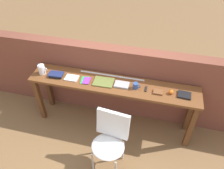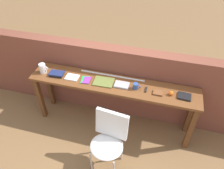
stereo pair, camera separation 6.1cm
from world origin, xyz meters
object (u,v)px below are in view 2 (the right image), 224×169
Objects in this scene: pitcher_white at (43,68)px; sports_ball_small at (171,93)px; leather_journal_brown at (158,93)px; chair_white_moulded at (108,139)px; book_stack_leftmost at (57,74)px; magazine_cycling at (72,77)px; mug at (136,86)px; multitool_folded at (146,90)px; pamphlet_pile_colourful at (86,80)px; book_repair_rightmost at (184,96)px; book_open_centre at (104,82)px.

pitcher_white is 1.92m from sports_ball_small.
chair_white_moulded is at bearing -128.98° from leather_journal_brown.
magazine_cycling is at bearing 0.62° from book_stack_leftmost.
pitcher_white is 1.67× the size of mug.
pitcher_white is (-1.22, 0.67, 0.43)m from chair_white_moulded.
mug reaches higher than multitool_folded.
book_stack_leftmost is 0.46m from pamphlet_pile_colourful.
pamphlet_pile_colourful is (-0.53, 0.66, 0.36)m from chair_white_moulded.
book_repair_rightmost is at bearing -0.55° from multitool_folded.
mug is 0.85× the size of leather_journal_brown.
mug is 0.67m from book_repair_rightmost.
book_open_centre reaches higher than pamphlet_pile_colourful.
book_open_centre is at bearing 111.07° from chair_white_moulded.
pamphlet_pile_colourful is 0.27m from book_open_centre.
book_repair_rightmost is (2.10, 0.01, -0.06)m from pitcher_white.
multitool_folded reaches higher than chair_white_moulded.
mug is 1.74× the size of sports_ball_small.
pitcher_white is 1.67× the size of multitool_folded.
multitool_folded is at bearing -2.13° from book_open_centre.
pitcher_white is 1.58m from multitool_folded.
book_open_centre is 2.63× the size of mug.
chair_white_moulded is 8.10× the size of multitool_folded.
pitcher_white is at bearing 178.98° from book_open_centre.
chair_white_moulded is at bearing -107.39° from mug.
leather_journal_brown is (0.53, 0.65, 0.37)m from chair_white_moulded.
pitcher_white reaches higher than pamphlet_pile_colourful.
multitool_folded is at bearing 0.39° from pitcher_white.
book_stack_leftmost is at bearing -179.44° from magazine_cycling.
book_repair_rightmost reaches higher than leather_journal_brown.
book_open_centre is at bearing 177.63° from leather_journal_brown.
mug reaches higher than book_repair_rightmost.
magazine_cycling and multitool_folded have the same top height.
book_open_centre reaches higher than magazine_cycling.
mug is at bearing -175.99° from multitool_folded.
chair_white_moulded is at bearing -117.68° from multitool_folded.
book_stack_leftmost is 1.69m from sports_ball_small.
multitool_folded is 1.74× the size of sports_ball_small.
book_open_centre is (0.96, 0.01, -0.07)m from pitcher_white.
leather_journal_brown is (0.32, -0.02, -0.03)m from mug.
pamphlet_pile_colourful is at bearing 128.84° from chair_white_moulded.
leather_journal_brown is (0.17, -0.03, 0.00)m from multitool_folded.
book_repair_rightmost is at bearing 3.83° from leather_journal_brown.
leather_journal_brown is (0.79, -0.03, 0.00)m from book_open_centre.
chair_white_moulded is 1.04m from sports_ball_small.
pitcher_white reaches higher than book_stack_leftmost.
multitool_folded reaches higher than pamphlet_pile_colourful.
sports_ball_small reaches higher than book_repair_rightmost.
chair_white_moulded is at bearing -51.16° from pamphlet_pile_colourful.
magazine_cycling is 1.11m from multitool_folded.
leather_journal_brown is 2.05× the size of sports_ball_small.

